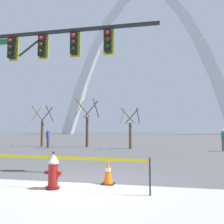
{
  "coord_description": "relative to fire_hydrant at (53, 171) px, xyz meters",
  "views": [
    {
      "loc": [
        1.88,
        -6.34,
        1.59
      ],
      "look_at": [
        -0.23,
        5.0,
        2.5
      ],
      "focal_mm": 34.93,
      "sensor_mm": 36.0,
      "label": 1
    }
  ],
  "objects": [
    {
      "name": "pedestrian_standing_center",
      "position": [
        7.66,
        11.49,
        0.35
      ],
      "size": [
        0.23,
        0.35,
        1.59
      ],
      "color": "brown",
      "rests_on": "ground"
    },
    {
      "name": "traffic_cone_by_hydrant",
      "position": [
        1.35,
        0.74,
        -0.11
      ],
      "size": [
        0.36,
        0.36,
        0.73
      ],
      "color": "black",
      "rests_on": "ground"
    },
    {
      "name": "caution_tape_barrier",
      "position": [
        -0.45,
        0.05,
        0.17
      ],
      "size": [
        6.06,
        0.42,
        0.9
      ],
      "color": "#232326",
      "rests_on": "ground"
    },
    {
      "name": "monument_arch",
      "position": [
        0.76,
        64.55,
        21.21
      ],
      "size": [
        56.05,
        3.17,
        49.44
      ],
      "color": "silver",
      "rests_on": "ground"
    },
    {
      "name": "tree_left_mid",
      "position": [
        -3.16,
        13.34,
        1.43
      ],
      "size": [
        1.96,
        1.97,
        4.26
      ],
      "color": "#473323",
      "rests_on": "ground"
    },
    {
      "name": "traffic_signal_gantry",
      "position": [
        -2.25,
        2.57,
        3.94
      ],
      "size": [
        7.82,
        0.44,
        6.0
      ],
      "color": "#232326",
      "rests_on": "ground"
    },
    {
      "name": "ground_plane",
      "position": [
        0.76,
        0.78,
        -0.47
      ],
      "size": [
        240.0,
        240.0,
        0.0
      ],
      "primitive_type": "plane",
      "color": "#474749"
    },
    {
      "name": "fire_hydrant",
      "position": [
        0.0,
        0.0,
        0.0
      ],
      "size": [
        0.46,
        0.48,
        0.99
      ],
      "color": "#5E0F0D",
      "rests_on": "ground"
    },
    {
      "name": "tree_center_left",
      "position": [
        0.85,
        12.24,
        1.0
      ],
      "size": [
        1.54,
        1.55,
        3.31
      ],
      "color": "brown",
      "rests_on": "ground"
    },
    {
      "name": "pedestrian_walking_left",
      "position": [
        -6.08,
        11.67,
        0.35
      ],
      "size": [
        0.22,
        0.35,
        1.59
      ],
      "color": "#38383D",
      "rests_on": "ground"
    },
    {
      "name": "tree_far_left",
      "position": [
        -7.44,
        13.18,
        1.2
      ],
      "size": [
        1.74,
        1.75,
        3.76
      ],
      "color": "brown",
      "rests_on": "ground"
    }
  ]
}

